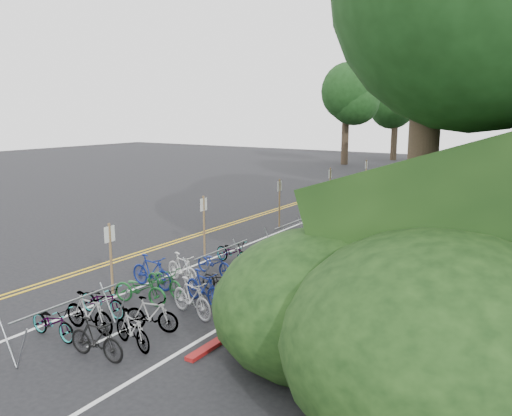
% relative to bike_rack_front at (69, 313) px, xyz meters
% --- Properties ---
extents(ground, '(120.00, 120.00, 0.00)m').
position_rel_bike_rack_front_xyz_m(ground, '(-2.58, 2.88, -0.83)').
color(ground, black).
rests_on(ground, ground).
extents(road_markings, '(7.47, 80.00, 0.01)m').
position_rel_bike_rack_front_xyz_m(road_markings, '(-1.95, 12.98, -0.83)').
color(road_markings, gold).
rests_on(road_markings, ground).
extents(red_curb, '(0.25, 28.00, 0.10)m').
position_rel_bike_rack_front_xyz_m(red_curb, '(3.12, 14.88, -0.78)').
color(red_curb, maroon).
rests_on(red_curb, ground).
extents(bike_rack_front, '(1.12, 3.12, 1.12)m').
position_rel_bike_rack_front_xyz_m(bike_rack_front, '(0.00, 0.00, 0.00)').
color(bike_rack_front, gray).
rests_on(bike_rack_front, ground).
extents(bike_racks_rest, '(1.14, 23.00, 1.17)m').
position_rel_bike_rack_front_xyz_m(bike_racks_rest, '(0.42, 15.88, 0.02)').
color(bike_racks_rest, gray).
rests_on(bike_racks_rest, ground).
extents(signpost_near, '(0.08, 0.40, 2.39)m').
position_rel_bike_rack_front_xyz_m(signpost_near, '(-1.64, 2.82, 0.54)').
color(signpost_near, brown).
rests_on(signpost_near, ground).
extents(signposts_rest, '(0.08, 18.40, 2.50)m').
position_rel_bike_rack_front_xyz_m(signposts_rest, '(-1.98, 16.88, 0.60)').
color(signposts_rest, brown).
rests_on(signposts_rest, ground).
extents(bike_front, '(0.64, 1.89, 1.12)m').
position_rel_bike_rack_front_xyz_m(bike_front, '(-1.19, 4.10, -0.27)').
color(bike_front, navy).
rests_on(bike_front, ground).
extents(bike_valet, '(3.19, 9.68, 1.09)m').
position_rel_bike_rack_front_xyz_m(bike_valet, '(0.27, 3.35, -0.35)').
color(bike_valet, slate).
rests_on(bike_valet, ground).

